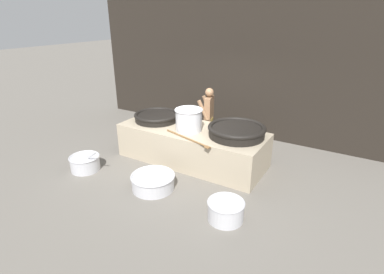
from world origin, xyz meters
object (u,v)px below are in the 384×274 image
at_px(cook, 209,116).
at_px(prep_bowl_meat, 153,181).
at_px(giant_wok_far, 237,130).
at_px(prep_bowl_extra, 226,210).
at_px(prep_bowl_vegetables, 85,162).
at_px(stock_pot, 189,119).
at_px(giant_wok_near, 157,116).

height_order(cook, prep_bowl_meat, cook).
xyz_separation_m(cook, prep_bowl_meat, (0.05, -2.55, -0.71)).
height_order(giant_wok_far, prep_bowl_meat, giant_wok_far).
height_order(giant_wok_far, prep_bowl_extra, giant_wok_far).
bearing_deg(prep_bowl_vegetables, prep_bowl_meat, 5.16).
height_order(giant_wok_far, stock_pot, stock_pot).
relative_size(stock_pot, prep_bowl_extra, 0.98).
xyz_separation_m(giant_wok_far, prep_bowl_vegetables, (-3.02, -1.84, -0.79)).
bearing_deg(prep_bowl_meat, giant_wok_near, 123.85).
height_order(stock_pot, cook, cook).
bearing_deg(prep_bowl_extra, giant_wok_near, 147.97).
distance_m(giant_wok_far, stock_pot, 1.15).
bearing_deg(giant_wok_far, stock_pot, -167.21).
distance_m(giant_wok_near, giant_wok_far, 2.22).
bearing_deg(giant_wok_near, prep_bowl_vegetables, -114.03).
distance_m(stock_pot, prep_bowl_meat, 1.71).
relative_size(prep_bowl_vegetables, prep_bowl_meat, 0.97).
bearing_deg(prep_bowl_vegetables, stock_pot, 39.90).
distance_m(prep_bowl_meat, prep_bowl_extra, 1.76).
height_order(prep_bowl_meat, prep_bowl_extra, prep_bowl_extra).
xyz_separation_m(giant_wok_far, prep_bowl_meat, (-1.13, -1.67, -0.81)).
bearing_deg(prep_bowl_meat, cook, 91.14).
relative_size(prep_bowl_vegetables, prep_bowl_extra, 1.34).
distance_m(giant_wok_far, prep_bowl_meat, 2.18).
bearing_deg(prep_bowl_vegetables, cook, 56.06).
relative_size(giant_wok_far, prep_bowl_extra, 1.94).
height_order(prep_bowl_vegetables, prep_bowl_meat, prep_bowl_vegetables).
bearing_deg(giant_wok_near, stock_pot, -10.26).
distance_m(prep_bowl_vegetables, prep_bowl_extra, 3.63).
bearing_deg(prep_bowl_vegetables, prep_bowl_extra, 0.22).
bearing_deg(giant_wok_near, prep_bowl_meat, -56.15).
xyz_separation_m(giant_wok_far, stock_pot, (-1.12, -0.25, 0.14)).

